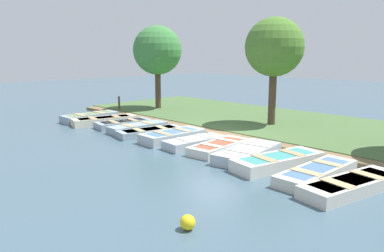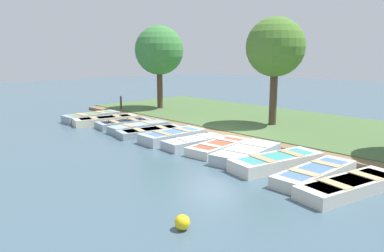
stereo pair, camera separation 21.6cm
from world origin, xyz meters
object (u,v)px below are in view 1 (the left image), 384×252
rowboat_0 (90,117)px  mooring_post_near (119,104)px  buoy (188,222)px  rowboat_2 (123,124)px  rowboat_8 (248,153)px  rowboat_11 (352,185)px  rowboat_7 (219,147)px  rowboat_9 (278,161)px  rowboat_1 (104,120)px  rowboat_4 (150,132)px  rowboat_5 (172,136)px  rowboat_10 (317,173)px  park_tree_left (274,48)px  park_tree_far_left (157,51)px  rowboat_6 (194,142)px  rowboat_3 (138,127)px

rowboat_0 → mooring_post_near: mooring_post_near is taller
rowboat_0 → buoy: (5.12, 13.32, -0.05)m
rowboat_2 → rowboat_8: size_ratio=0.91×
rowboat_11 → buoy: bearing=-5.7°
buoy → rowboat_7: bearing=-144.1°
rowboat_2 → rowboat_9: (0.26, 9.40, 0.05)m
rowboat_1 → rowboat_4: bearing=104.4°
rowboat_9 → rowboat_11: 2.68m
rowboat_1 → buoy: bearing=80.4°
rowboat_8 → rowboat_5: bearing=-97.1°
rowboat_4 → rowboat_9: size_ratio=0.92×
rowboat_2 → rowboat_9: size_ratio=0.85×
rowboat_7 → rowboat_10: 4.19m
rowboat_2 → mooring_post_near: 4.80m
rowboat_0 → park_tree_left: bearing=122.4°
rowboat_7 → park_tree_far_left: 11.20m
rowboat_8 → buoy: size_ratio=9.55×
rowboat_0 → rowboat_5: (-0.08, 6.88, 0.00)m
rowboat_6 → park_tree_far_left: 10.30m
rowboat_8 → rowboat_9: rowboat_9 is taller
rowboat_11 → rowboat_0: bearing=-79.8°
rowboat_3 → rowboat_8: 6.66m
rowboat_10 → buoy: 5.08m
rowboat_10 → rowboat_0: bearing=-89.2°
rowboat_8 → mooring_post_near: mooring_post_near is taller
rowboat_0 → rowboat_11: (0.37, 14.81, -0.02)m
rowboat_3 → rowboat_7: rowboat_3 is taller
rowboat_8 → rowboat_0: bearing=-98.0°
rowboat_5 → rowboat_11: (0.45, 7.93, -0.03)m
rowboat_6 → mooring_post_near: bearing=-100.6°
rowboat_3 → rowboat_10: (0.29, 9.46, -0.00)m
rowboat_5 → rowboat_10: 6.73m
rowboat_6 → rowboat_7: rowboat_6 is taller
rowboat_9 → rowboat_8: bearing=-84.1°
rowboat_3 → rowboat_11: bearing=89.5°
rowboat_0 → rowboat_4: bearing=90.0°
rowboat_3 → rowboat_4: (0.16, 1.16, -0.02)m
rowboat_9 → buoy: rowboat_9 is taller
rowboat_3 → rowboat_5: rowboat_5 is taller
rowboat_0 → rowboat_5: rowboat_5 is taller
rowboat_9 → rowboat_4: bearing=-78.0°
rowboat_1 → rowboat_6: bearing=104.1°
rowboat_3 → mooring_post_near: mooring_post_near is taller
mooring_post_near → rowboat_0: bearing=25.5°
rowboat_6 → rowboat_8: size_ratio=0.84×
rowboat_3 → park_tree_left: bearing=144.4°
rowboat_1 → park_tree_far_left: park_tree_far_left is taller
buoy → rowboat_1: bearing=-113.5°
rowboat_6 → park_tree_left: (-5.37, 0.02, 3.78)m
rowboat_4 → rowboat_6: (0.02, 2.93, 0.02)m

